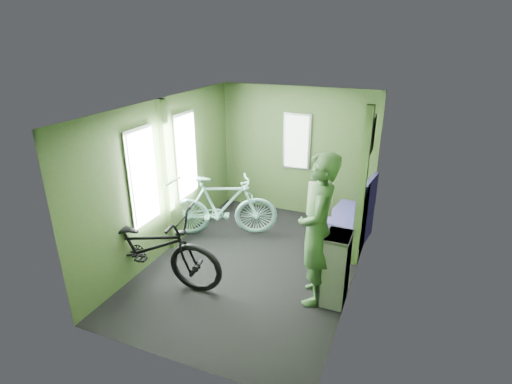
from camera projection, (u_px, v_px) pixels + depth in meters
room at (252, 170)px, 5.31m from camera, size 4.00×4.02×2.31m
bicycle_black at (151, 282)px, 5.40m from camera, size 2.17×1.01×1.17m
bicycle_mint at (223, 236)px, 6.61m from camera, size 1.92×1.34×1.15m
passenger at (318, 230)px, 4.73m from camera, size 0.59×0.81×1.92m
waste_box at (336, 269)px, 4.85m from camera, size 0.28×0.39×0.94m
bench_seat at (350, 224)px, 6.32m from camera, size 0.68×1.07×1.06m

